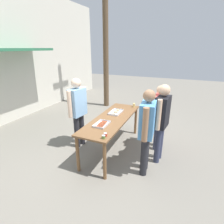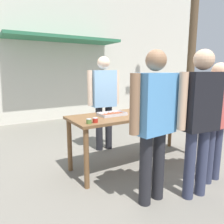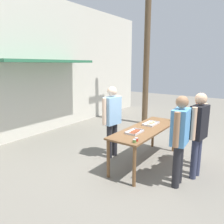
{
  "view_description": "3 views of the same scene",
  "coord_description": "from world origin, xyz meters",
  "px_view_note": "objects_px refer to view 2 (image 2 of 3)",
  "views": [
    {
      "loc": [
        -3.59,
        -1.54,
        2.45
      ],
      "look_at": [
        0.0,
        0.0,
        1.01
      ],
      "focal_mm": 28.0,
      "sensor_mm": 36.0,
      "label": 1
    },
    {
      "loc": [
        -2.16,
        -2.75,
        1.54
      ],
      "look_at": [
        -0.47,
        0.04,
        0.91
      ],
      "focal_mm": 35.0,
      "sensor_mm": 36.0,
      "label": 2
    },
    {
      "loc": [
        -4.42,
        -2.16,
        2.3
      ],
      "look_at": [
        -0.16,
        0.85,
        1.16
      ],
      "focal_mm": 35.0,
      "sensor_mm": 36.0,
      "label": 3
    }
  ],
  "objects_px": {
    "person_customer_holding_hotdog": "(154,116)",
    "condiment_jar_ketchup": "(95,120)",
    "condiment_jar_mustard": "(89,121)",
    "person_server_behind_table": "(104,96)",
    "utility_pole": "(194,12)",
    "food_tray_sausages": "(112,114)",
    "food_tray_buns": "(153,109)",
    "person_customer_waiting_in_line": "(200,113)",
    "beer_cup": "(192,106)",
    "person_customer_with_cup": "(216,114)"
  },
  "relations": [
    {
      "from": "beer_cup",
      "to": "person_customer_holding_hotdog",
      "type": "bearing_deg",
      "value": -155.32
    },
    {
      "from": "person_customer_holding_hotdog",
      "to": "utility_pole",
      "type": "relative_size",
      "value": 0.29
    },
    {
      "from": "food_tray_buns",
      "to": "person_customer_holding_hotdog",
      "type": "height_order",
      "value": "person_customer_holding_hotdog"
    },
    {
      "from": "condiment_jar_mustard",
      "to": "condiment_jar_ketchup",
      "type": "height_order",
      "value": "same"
    },
    {
      "from": "food_tray_sausages",
      "to": "person_customer_holding_hotdog",
      "type": "distance_m",
      "value": 1.02
    },
    {
      "from": "person_server_behind_table",
      "to": "food_tray_buns",
      "type": "bearing_deg",
      "value": -50.06
    },
    {
      "from": "condiment_jar_ketchup",
      "to": "beer_cup",
      "type": "bearing_deg",
      "value": -0.27
    },
    {
      "from": "beer_cup",
      "to": "person_server_behind_table",
      "type": "relative_size",
      "value": 0.06
    },
    {
      "from": "person_customer_holding_hotdog",
      "to": "person_customer_with_cup",
      "type": "height_order",
      "value": "person_customer_holding_hotdog"
    },
    {
      "from": "food_tray_sausages",
      "to": "food_tray_buns",
      "type": "xyz_separation_m",
      "value": [
        0.83,
        -0.0,
        0.0
      ]
    },
    {
      "from": "person_server_behind_table",
      "to": "person_customer_waiting_in_line",
      "type": "bearing_deg",
      "value": -78.34
    },
    {
      "from": "beer_cup",
      "to": "condiment_jar_mustard",
      "type": "bearing_deg",
      "value": -179.97
    },
    {
      "from": "utility_pole",
      "to": "beer_cup",
      "type": "bearing_deg",
      "value": -139.22
    },
    {
      "from": "person_customer_with_cup",
      "to": "utility_pole",
      "type": "bearing_deg",
      "value": -140.25
    },
    {
      "from": "condiment_jar_ketchup",
      "to": "beer_cup",
      "type": "xyz_separation_m",
      "value": [
        1.9,
        -0.01,
        0.02
      ]
    },
    {
      "from": "food_tray_buns",
      "to": "utility_pole",
      "type": "relative_size",
      "value": 0.08
    },
    {
      "from": "food_tray_sausages",
      "to": "person_server_behind_table",
      "type": "distance_m",
      "value": 0.89
    },
    {
      "from": "condiment_jar_ketchup",
      "to": "person_customer_holding_hotdog",
      "type": "bearing_deg",
      "value": -62.22
    },
    {
      "from": "person_customer_holding_hotdog",
      "to": "beer_cup",
      "type": "bearing_deg",
      "value": -160.24
    },
    {
      "from": "person_server_behind_table",
      "to": "beer_cup",
      "type": "bearing_deg",
      "value": -36.44
    },
    {
      "from": "food_tray_buns",
      "to": "condiment_jar_ketchup",
      "type": "height_order",
      "value": "condiment_jar_ketchup"
    },
    {
      "from": "person_customer_with_cup",
      "to": "utility_pole",
      "type": "height_order",
      "value": "utility_pole"
    },
    {
      "from": "food_tray_sausages",
      "to": "condiment_jar_mustard",
      "type": "relative_size",
      "value": 5.95
    },
    {
      "from": "condiment_jar_mustard",
      "to": "person_server_behind_table",
      "type": "bearing_deg",
      "value": 53.02
    },
    {
      "from": "food_tray_buns",
      "to": "condiment_jar_mustard",
      "type": "height_order",
      "value": "condiment_jar_mustard"
    },
    {
      "from": "beer_cup",
      "to": "person_server_behind_table",
      "type": "xyz_separation_m",
      "value": [
        -1.16,
        1.11,
        0.15
      ]
    },
    {
      "from": "beer_cup",
      "to": "person_customer_waiting_in_line",
      "type": "distance_m",
      "value": 1.36
    },
    {
      "from": "condiment_jar_mustard",
      "to": "beer_cup",
      "type": "relative_size",
      "value": 0.63
    },
    {
      "from": "person_customer_holding_hotdog",
      "to": "person_customer_with_cup",
      "type": "relative_size",
      "value": 1.07
    },
    {
      "from": "person_server_behind_table",
      "to": "person_customer_holding_hotdog",
      "type": "relative_size",
      "value": 1.02
    },
    {
      "from": "beer_cup",
      "to": "food_tray_sausages",
      "type": "bearing_deg",
      "value": 168.45
    },
    {
      "from": "food_tray_sausages",
      "to": "utility_pole",
      "type": "distance_m",
      "value": 4.61
    },
    {
      "from": "food_tray_buns",
      "to": "utility_pole",
      "type": "xyz_separation_m",
      "value": [
        2.85,
        1.61,
        2.26
      ]
    },
    {
      "from": "food_tray_sausages",
      "to": "beer_cup",
      "type": "height_order",
      "value": "beer_cup"
    },
    {
      "from": "person_customer_with_cup",
      "to": "food_tray_buns",
      "type": "bearing_deg",
      "value": -86.64
    },
    {
      "from": "food_tray_sausages",
      "to": "person_customer_holding_hotdog",
      "type": "bearing_deg",
      "value": -93.35
    },
    {
      "from": "person_customer_holding_hotdog",
      "to": "condiment_jar_ketchup",
      "type": "bearing_deg",
      "value": -67.15
    },
    {
      "from": "food_tray_sausages",
      "to": "person_customer_waiting_in_line",
      "type": "xyz_separation_m",
      "value": [
        0.46,
        -1.2,
        0.18
      ]
    },
    {
      "from": "condiment_jar_mustard",
      "to": "person_customer_holding_hotdog",
      "type": "bearing_deg",
      "value": -56.12
    },
    {
      "from": "person_customer_holding_hotdog",
      "to": "person_customer_with_cup",
      "type": "xyz_separation_m",
      "value": [
        1.04,
        -0.07,
        -0.07
      ]
    },
    {
      "from": "person_customer_holding_hotdog",
      "to": "utility_pole",
      "type": "height_order",
      "value": "utility_pole"
    },
    {
      "from": "food_tray_buns",
      "to": "utility_pole",
      "type": "height_order",
      "value": "utility_pole"
    },
    {
      "from": "person_customer_waiting_in_line",
      "to": "person_server_behind_table",
      "type": "bearing_deg",
      "value": -78.35
    },
    {
      "from": "condiment_jar_mustard",
      "to": "person_customer_waiting_in_line",
      "type": "distance_m",
      "value": 1.35
    },
    {
      "from": "condiment_jar_ketchup",
      "to": "person_customer_holding_hotdog",
      "type": "relative_size",
      "value": 0.04
    },
    {
      "from": "food_tray_buns",
      "to": "condiment_jar_ketchup",
      "type": "bearing_deg",
      "value": -167.05
    },
    {
      "from": "person_customer_with_cup",
      "to": "food_tray_sausages",
      "type": "bearing_deg",
      "value": -52.38
    },
    {
      "from": "food_tray_buns",
      "to": "person_server_behind_table",
      "type": "relative_size",
      "value": 0.26
    },
    {
      "from": "person_customer_with_cup",
      "to": "utility_pole",
      "type": "relative_size",
      "value": 0.27
    },
    {
      "from": "person_customer_with_cup",
      "to": "person_customer_waiting_in_line",
      "type": "bearing_deg",
      "value": 9.13
    }
  ]
}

